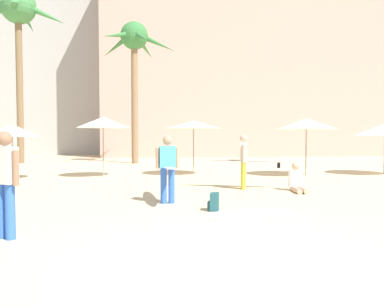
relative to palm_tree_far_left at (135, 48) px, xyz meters
name	(u,v)px	position (x,y,z in m)	size (l,w,h in m)	color
ground	(238,263)	(1.72, -19.42, -7.16)	(120.00, 120.00, 0.00)	beige
hotel_pink	(246,65)	(9.95, 10.34, 1.07)	(25.49, 8.66, 16.46)	#DB9989
palm_tree_far_left	(135,48)	(0.00, 0.00, 0.00)	(4.83, 4.96, 8.77)	#896B4C
palm_tree_left	(18,16)	(-7.11, 0.96, 1.94)	(5.83, 6.06, 10.80)	brown
cafe_umbrella_0	(306,124)	(7.40, -8.66, -4.94)	(2.65, 2.65, 2.47)	gray
cafe_umbrella_2	(103,122)	(-1.15, -8.05, -4.89)	(2.20, 2.20, 2.50)	gray
cafe_umbrella_3	(194,125)	(2.67, -7.65, -4.97)	(2.58, 2.58, 2.38)	gray
cafe_umbrella_4	(12,131)	(-4.57, -8.59, -5.25)	(2.10, 2.10, 2.16)	gray
beach_towel	(253,214)	(2.83, -16.34, -7.16)	(1.96, 0.87, 0.01)	white
backpack	(214,202)	(2.07, -15.81, -6.96)	(0.31, 0.34, 0.42)	#255658
person_far_left	(297,182)	(5.18, -13.05, -6.86)	(0.50, 1.01, 0.89)	#D1A889
person_far_right	(243,160)	(3.67, -12.23, -6.23)	(2.99, 1.24, 1.75)	gold
person_mid_center	(167,166)	(1.08, -14.57, -6.24)	(0.60, 2.72, 1.72)	blue
person_mid_right	(5,180)	(-1.78, -17.72, -6.18)	(0.55, 0.42, 1.78)	blue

